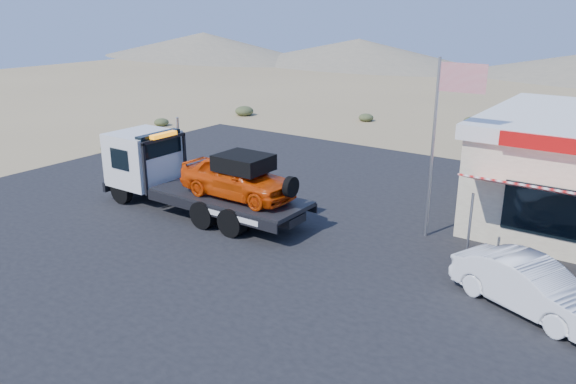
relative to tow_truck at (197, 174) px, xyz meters
name	(u,v)px	position (x,y,z in m)	size (l,w,h in m)	color
ground	(236,248)	(3.31, -1.74, -1.55)	(120.00, 120.00, 0.00)	#8C7550
asphalt_lot	(335,232)	(5.31, 1.26, -1.54)	(32.00, 24.00, 0.02)	black
tow_truck	(197,174)	(0.00, 0.00, 0.00)	(8.59, 2.55, 2.87)	black
white_sedan	(530,286)	(12.06, -0.43, -0.85)	(1.43, 4.11, 1.35)	silver
flagpole	(441,129)	(8.25, 2.76, 2.22)	(1.55, 0.10, 6.00)	#99999E
desert_scrub	(159,134)	(-10.69, 7.89, -1.24)	(22.44, 34.89, 0.72)	#384123
distant_hills	(474,57)	(-6.46, 53.40, 0.34)	(126.00, 48.00, 4.20)	#726B59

